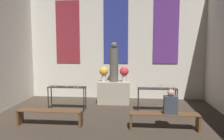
{
  "coord_description": "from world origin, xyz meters",
  "views": [
    {
      "loc": [
        0.75,
        0.94,
        2.26
      ],
      "look_at": [
        0.0,
        8.72,
        1.43
      ],
      "focal_mm": 35.0,
      "sensor_mm": 36.0,
      "label": 1
    }
  ],
  "objects_px": {
    "person_seated": "(171,103)",
    "candle_rack_right": "(158,92)",
    "pew_back_right": "(164,118)",
    "candle_rack_left": "(67,90)",
    "statue": "(114,63)",
    "flower_vase_right": "(124,72)",
    "pew_back_left": "(50,114)",
    "altar": "(114,92)",
    "flower_vase_left": "(104,72)"
  },
  "relations": [
    {
      "from": "pew_back_right",
      "to": "pew_back_left",
      "type": "bearing_deg",
      "value": 180.0
    },
    {
      "from": "candle_rack_left",
      "to": "person_seated",
      "type": "xyz_separation_m",
      "value": [
        3.37,
        -1.59,
        0.02
      ]
    },
    {
      "from": "flower_vase_right",
      "to": "candle_rack_left",
      "type": "xyz_separation_m",
      "value": [
        -2.0,
        -1.09,
        -0.54
      ]
    },
    {
      "from": "statue",
      "to": "candle_rack_left",
      "type": "relative_size",
      "value": 1.16
    },
    {
      "from": "statue",
      "to": "candle_rack_left",
      "type": "bearing_deg",
      "value": -145.6
    },
    {
      "from": "candle_rack_left",
      "to": "pew_back_left",
      "type": "bearing_deg",
      "value": -90.85
    },
    {
      "from": "candle_rack_left",
      "to": "pew_back_left",
      "type": "height_order",
      "value": "candle_rack_left"
    },
    {
      "from": "candle_rack_right",
      "to": "pew_back_right",
      "type": "distance_m",
      "value": 1.63
    },
    {
      "from": "statue",
      "to": "pew_back_right",
      "type": "distance_m",
      "value": 3.38
    },
    {
      "from": "flower_vase_right",
      "to": "person_seated",
      "type": "xyz_separation_m",
      "value": [
        1.37,
        -2.68,
        -0.51
      ]
    },
    {
      "from": "candle_rack_left",
      "to": "pew_back_left",
      "type": "relative_size",
      "value": 0.72
    },
    {
      "from": "statue",
      "to": "pew_back_left",
      "type": "bearing_deg",
      "value": -121.1
    },
    {
      "from": "statue",
      "to": "pew_back_left",
      "type": "height_order",
      "value": "statue"
    },
    {
      "from": "candle_rack_left",
      "to": "candle_rack_right",
      "type": "relative_size",
      "value": 1.0
    },
    {
      "from": "candle_rack_left",
      "to": "person_seated",
      "type": "relative_size",
      "value": 2.02
    },
    {
      "from": "pew_back_left",
      "to": "person_seated",
      "type": "bearing_deg",
      "value": -0.0
    },
    {
      "from": "pew_back_right",
      "to": "altar",
      "type": "bearing_deg",
      "value": 121.1
    },
    {
      "from": "flower_vase_right",
      "to": "candle_rack_right",
      "type": "bearing_deg",
      "value": -42.4
    },
    {
      "from": "flower_vase_left",
      "to": "person_seated",
      "type": "distance_m",
      "value": 3.49
    },
    {
      "from": "pew_back_right",
      "to": "statue",
      "type": "bearing_deg",
      "value": 121.1
    },
    {
      "from": "pew_back_right",
      "to": "candle_rack_right",
      "type": "bearing_deg",
      "value": 90.43
    },
    {
      "from": "statue",
      "to": "person_seated",
      "type": "bearing_deg",
      "value": -56.47
    },
    {
      "from": "pew_back_left",
      "to": "candle_rack_right",
      "type": "bearing_deg",
      "value": 26.23
    },
    {
      "from": "candle_rack_left",
      "to": "pew_back_left",
      "type": "distance_m",
      "value": 1.64
    },
    {
      "from": "candle_rack_right",
      "to": "pew_back_left",
      "type": "xyz_separation_m",
      "value": [
        -3.22,
        -1.59,
        -0.39
      ]
    },
    {
      "from": "candle_rack_right",
      "to": "pew_back_right",
      "type": "bearing_deg",
      "value": -89.57
    },
    {
      "from": "pew_back_right",
      "to": "person_seated",
      "type": "distance_m",
      "value": 0.44
    },
    {
      "from": "altar",
      "to": "person_seated",
      "type": "bearing_deg",
      "value": -56.47
    },
    {
      "from": "person_seated",
      "to": "candle_rack_right",
      "type": "bearing_deg",
      "value": 96.16
    },
    {
      "from": "flower_vase_right",
      "to": "candle_rack_right",
      "type": "xyz_separation_m",
      "value": [
        1.2,
        -1.09,
        -0.53
      ]
    },
    {
      "from": "candle_rack_left",
      "to": "altar",
      "type": "bearing_deg",
      "value": 34.4
    },
    {
      "from": "statue",
      "to": "pew_back_left",
      "type": "xyz_separation_m",
      "value": [
        -1.62,
        -2.68,
        -1.28
      ]
    },
    {
      "from": "statue",
      "to": "person_seated",
      "type": "height_order",
      "value": "statue"
    },
    {
      "from": "flower_vase_right",
      "to": "pew_back_right",
      "type": "bearing_deg",
      "value": -65.73
    },
    {
      "from": "candle_rack_right",
      "to": "pew_back_right",
      "type": "xyz_separation_m",
      "value": [
        0.01,
        -1.59,
        -0.39
      ]
    },
    {
      "from": "altar",
      "to": "flower_vase_right",
      "type": "height_order",
      "value": "flower_vase_right"
    },
    {
      "from": "pew_back_left",
      "to": "person_seated",
      "type": "relative_size",
      "value": 2.8
    },
    {
      "from": "statue",
      "to": "altar",
      "type": "bearing_deg",
      "value": -90.0
    },
    {
      "from": "statue",
      "to": "flower_vase_right",
      "type": "xyz_separation_m",
      "value": [
        0.41,
        0.0,
        -0.36
      ]
    },
    {
      "from": "candle_rack_right",
      "to": "pew_back_right",
      "type": "height_order",
      "value": "candle_rack_right"
    },
    {
      "from": "candle_rack_left",
      "to": "pew_back_right",
      "type": "relative_size",
      "value": 0.72
    },
    {
      "from": "statue",
      "to": "flower_vase_right",
      "type": "distance_m",
      "value": 0.54
    },
    {
      "from": "flower_vase_left",
      "to": "candle_rack_right",
      "type": "xyz_separation_m",
      "value": [
        2.01,
        -1.09,
        -0.53
      ]
    },
    {
      "from": "candle_rack_right",
      "to": "pew_back_left",
      "type": "distance_m",
      "value": 3.61
    },
    {
      "from": "candle_rack_left",
      "to": "candle_rack_right",
      "type": "distance_m",
      "value": 3.2
    },
    {
      "from": "candle_rack_left",
      "to": "pew_back_right",
      "type": "height_order",
      "value": "candle_rack_left"
    },
    {
      "from": "flower_vase_left",
      "to": "flower_vase_right",
      "type": "relative_size",
      "value": 1.0
    },
    {
      "from": "statue",
      "to": "person_seated",
      "type": "distance_m",
      "value": 3.33
    },
    {
      "from": "altar",
      "to": "flower_vase_right",
      "type": "xyz_separation_m",
      "value": [
        0.41,
        0.0,
        0.81
      ]
    },
    {
      "from": "altar",
      "to": "candle_rack_left",
      "type": "distance_m",
      "value": 1.95
    }
  ]
}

